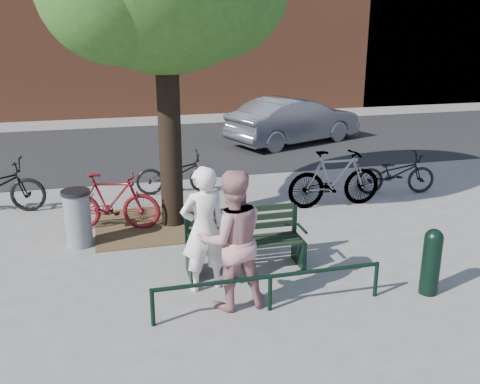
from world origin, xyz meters
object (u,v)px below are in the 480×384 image
object	(u,v)px
park_bench	(245,239)
person_right	(232,240)
person_left	(204,229)
bollard	(431,259)
parked_car	(294,120)
bicycle_c	(176,173)
litter_bin	(78,218)

from	to	relation	value
park_bench	person_right	distance (m)	1.20
person_left	person_right	size ratio (longest dim) A/B	0.96
person_right	bollard	xyz separation A→B (m)	(2.69, -0.36, -0.42)
parked_car	bicycle_c	bearing A→B (deg)	113.05
bicycle_c	parked_car	world-z (taller)	parked_car
litter_bin	bicycle_c	distance (m)	3.10
bollard	parked_car	xyz separation A→B (m)	(1.42, 9.38, 0.20)
park_bench	bollard	size ratio (longest dim) A/B	1.85
parked_car	park_bench	bearing A→B (deg)	133.88
parked_car	person_right	bearing A→B (deg)	134.05
park_bench	person_left	size ratio (longest dim) A/B	0.98
person_right	bicycle_c	size ratio (longest dim) A/B	1.07
person_left	bicycle_c	distance (m)	4.43
bicycle_c	parked_car	size ratio (longest dim) A/B	0.41
person_right	litter_bin	world-z (taller)	person_right
park_bench	parked_car	world-z (taller)	parked_car
park_bench	parked_car	distance (m)	8.81
person_left	bollard	distance (m)	3.11
park_bench	litter_bin	distance (m)	2.88
bollard	person_left	bearing A→B (deg)	163.10
person_left	bicycle_c	xyz separation A→B (m)	(0.23, 4.41, -0.43)
park_bench	litter_bin	xyz separation A→B (m)	(-2.44, 1.52, 0.01)
person_right	park_bench	bearing A→B (deg)	-113.81
person_left	litter_bin	xyz separation A→B (m)	(-1.74, 2.00, -0.40)
litter_bin	person_left	bearing A→B (deg)	-49.06
person_left	litter_bin	distance (m)	2.68
bollard	person_right	bearing A→B (deg)	172.36
park_bench	parked_car	size ratio (longest dim) A/B	0.41
bicycle_c	park_bench	bearing A→B (deg)	-169.17
person_right	person_left	bearing A→B (deg)	-64.31
park_bench	litter_bin	world-z (taller)	park_bench
litter_bin	parked_car	bearing A→B (deg)	46.66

